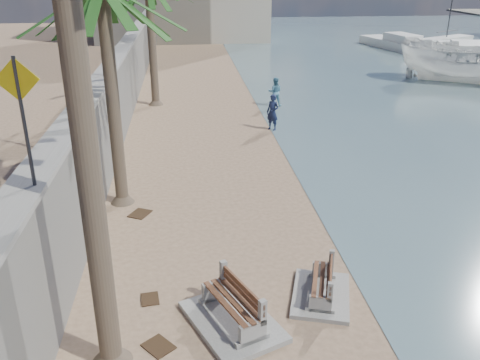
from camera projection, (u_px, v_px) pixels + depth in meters
seawall at (127, 81)px, 27.22m from camera, size 0.45×70.00×3.50m
wall_cap at (124, 47)px, 26.52m from camera, size 0.80×70.00×0.12m
bench_near at (322, 284)px, 12.19m from camera, size 1.86×2.28×0.82m
bench_far at (232, 308)px, 11.24m from camera, size 2.43×2.82×0.99m
pedestrian_sign at (21, 105)px, 8.97m from camera, size 0.78×0.07×2.40m
person_a at (273, 110)px, 24.57m from camera, size 0.87×0.86×2.02m
person_b at (275, 90)px, 28.90m from camera, size 0.96×0.79×1.80m
boat_cruiser at (470, 59)px, 34.31m from camera, size 4.87×4.83×4.09m
yacht_near at (465, 54)px, 44.18m from camera, size 6.71×12.07×1.50m
yacht_far at (395, 45)px, 49.63m from camera, size 4.39×9.34×1.50m
sailboat_west at (446, 40)px, 53.21m from camera, size 6.98×4.79×9.57m
debris_b at (158, 346)px, 10.71m from camera, size 0.79×0.80×0.03m
debris_c at (140, 214)px, 16.45m from camera, size 0.81×0.87×0.03m
debris_d at (150, 299)px, 12.23m from camera, size 0.48×0.57×0.03m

